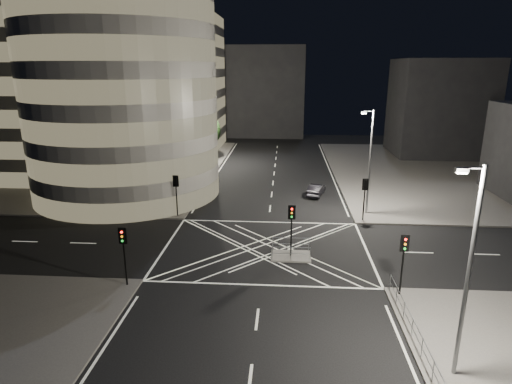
# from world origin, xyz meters

# --- Properties ---
(ground) EXTENTS (120.00, 120.00, 0.00)m
(ground) POSITION_xyz_m (0.00, 0.00, 0.00)
(ground) COLOR black
(ground) RESTS_ON ground
(sidewalk_far_left) EXTENTS (42.00, 42.00, 0.15)m
(sidewalk_far_left) POSITION_xyz_m (-29.00, 27.00, 0.07)
(sidewalk_far_left) COLOR #565451
(sidewalk_far_left) RESTS_ON ground
(sidewalk_far_right) EXTENTS (42.00, 42.00, 0.15)m
(sidewalk_far_right) POSITION_xyz_m (29.00, 27.00, 0.07)
(sidewalk_far_right) COLOR #565451
(sidewalk_far_right) RESTS_ON ground
(central_island) EXTENTS (3.00, 2.00, 0.15)m
(central_island) POSITION_xyz_m (2.00, -1.50, 0.07)
(central_island) COLOR slate
(central_island) RESTS_ON ground
(office_tower_curved) EXTENTS (30.00, 29.00, 27.20)m
(office_tower_curved) POSITION_xyz_m (-20.74, 18.74, 12.65)
(office_tower_curved) COLOR gray
(office_tower_curved) RESTS_ON sidewalk_far_left
(office_block_rear) EXTENTS (24.00, 16.00, 22.00)m
(office_block_rear) POSITION_xyz_m (-22.00, 42.00, 11.15)
(office_block_rear) COLOR gray
(office_block_rear) RESTS_ON sidewalk_far_left
(building_right_far) EXTENTS (14.00, 12.00, 15.00)m
(building_right_far) POSITION_xyz_m (26.00, 40.00, 7.65)
(building_right_far) COLOR black
(building_right_far) RESTS_ON sidewalk_far_right
(building_far_end) EXTENTS (18.00, 8.00, 18.00)m
(building_far_end) POSITION_xyz_m (-4.00, 58.00, 9.00)
(building_far_end) COLOR black
(building_far_end) RESTS_ON ground
(tree_a) EXTENTS (4.93, 4.93, 7.13)m
(tree_a) POSITION_xyz_m (-10.50, 9.00, 4.44)
(tree_a) COLOR black
(tree_a) RESTS_ON sidewalk_far_left
(tree_b) EXTENTS (5.06, 5.06, 8.26)m
(tree_b) POSITION_xyz_m (-10.50, 15.00, 5.50)
(tree_b) COLOR black
(tree_b) RESTS_ON sidewalk_far_left
(tree_c) EXTENTS (4.38, 4.38, 6.98)m
(tree_c) POSITION_xyz_m (-10.50, 21.00, 4.60)
(tree_c) COLOR black
(tree_c) RESTS_ON sidewalk_far_left
(tree_d) EXTENTS (4.46, 4.46, 7.62)m
(tree_d) POSITION_xyz_m (-10.50, 27.00, 5.20)
(tree_d) COLOR black
(tree_d) RESTS_ON sidewalk_far_left
(tree_e) EXTENTS (4.13, 4.13, 6.77)m
(tree_e) POSITION_xyz_m (-10.50, 33.00, 4.54)
(tree_e) COLOR black
(tree_e) RESTS_ON sidewalk_far_left
(traffic_signal_fl) EXTENTS (0.55, 0.22, 4.00)m
(traffic_signal_fl) POSITION_xyz_m (-8.80, 6.80, 2.91)
(traffic_signal_fl) COLOR black
(traffic_signal_fl) RESTS_ON sidewalk_far_left
(traffic_signal_nl) EXTENTS (0.55, 0.22, 4.00)m
(traffic_signal_nl) POSITION_xyz_m (-8.80, -6.80, 2.91)
(traffic_signal_nl) COLOR black
(traffic_signal_nl) RESTS_ON sidewalk_near_left
(traffic_signal_fr) EXTENTS (0.55, 0.22, 4.00)m
(traffic_signal_fr) POSITION_xyz_m (8.80, 6.80, 2.91)
(traffic_signal_fr) COLOR black
(traffic_signal_fr) RESTS_ON sidewalk_far_right
(traffic_signal_nr) EXTENTS (0.55, 0.22, 4.00)m
(traffic_signal_nr) POSITION_xyz_m (8.80, -6.80, 2.91)
(traffic_signal_nr) COLOR black
(traffic_signal_nr) RESTS_ON sidewalk_near_right
(traffic_signal_island) EXTENTS (0.55, 0.22, 4.00)m
(traffic_signal_island) POSITION_xyz_m (2.00, -1.50, 2.91)
(traffic_signal_island) COLOR black
(traffic_signal_island) RESTS_ON central_island
(street_lamp_left_near) EXTENTS (1.25, 0.25, 10.00)m
(street_lamp_left_near) POSITION_xyz_m (-9.44, 12.00, 5.54)
(street_lamp_left_near) COLOR slate
(street_lamp_left_near) RESTS_ON sidewalk_far_left
(street_lamp_left_far) EXTENTS (1.25, 0.25, 10.00)m
(street_lamp_left_far) POSITION_xyz_m (-9.44, 30.00, 5.54)
(street_lamp_left_far) COLOR slate
(street_lamp_left_far) RESTS_ON sidewalk_far_left
(street_lamp_right_far) EXTENTS (1.25, 0.25, 10.00)m
(street_lamp_right_far) POSITION_xyz_m (9.44, 9.00, 5.54)
(street_lamp_right_far) COLOR slate
(street_lamp_right_far) RESTS_ON sidewalk_far_right
(street_lamp_right_near) EXTENTS (1.25, 0.25, 10.00)m
(street_lamp_right_near) POSITION_xyz_m (9.44, -14.00, 5.54)
(street_lamp_right_near) COLOR slate
(street_lamp_right_near) RESTS_ON sidewalk_near_right
(railing_near_right) EXTENTS (0.06, 11.70, 1.10)m
(railing_near_right) POSITION_xyz_m (8.30, -12.15, 0.70)
(railing_near_right) COLOR slate
(railing_near_right) RESTS_ON sidewalk_near_right
(railing_island_south) EXTENTS (2.80, 0.06, 1.10)m
(railing_island_south) POSITION_xyz_m (2.00, -2.40, 0.70)
(railing_island_south) COLOR slate
(railing_island_south) RESTS_ON central_island
(railing_island_north) EXTENTS (2.80, 0.06, 1.10)m
(railing_island_north) POSITION_xyz_m (2.00, -0.60, 0.70)
(railing_island_north) COLOR slate
(railing_island_north) RESTS_ON central_island
(sedan) EXTENTS (2.45, 4.26, 1.33)m
(sedan) POSITION_xyz_m (4.99, 15.01, 0.66)
(sedan) COLOR black
(sedan) RESTS_ON ground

